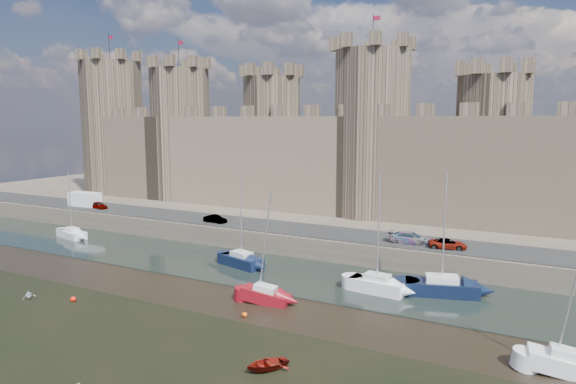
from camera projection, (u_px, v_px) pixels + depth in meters
The scene contains 20 objects.
ground at pixel (98, 370), 33.24m from camera, with size 160.00×160.00×0.00m, color black.
water_channel at pixel (277, 272), 54.28m from camera, with size 160.00×12.00×0.08m, color black.
quay at pixel (381, 209), 85.68m from camera, with size 160.00×60.00×2.50m, color #4C443A.
road at pixel (316, 231), 62.70m from camera, with size 160.00×7.00×0.10m, color black.
castle at pixel (353, 150), 73.98m from camera, with size 108.50×11.00×29.00m.
car_0 at pixel (99, 205), 78.31m from camera, with size 1.34×3.32×1.13m, color gray.
car_1 at pixel (215, 219), 67.61m from camera, with size 1.15×3.30×1.09m, color gray.
car_2 at pixel (410, 238), 56.37m from camera, with size 1.86×4.58×1.33m, color gray.
car_3 at pixel (448, 244), 54.12m from camera, with size 1.81×3.92×1.09m, color gray.
van at pixel (85, 200), 80.29m from camera, with size 5.19×2.08×2.27m, color white.
sailboat_0 at pixel (72, 233), 69.73m from camera, with size 5.08×2.83×8.98m.
sailboat_1 at pixel (242, 260), 56.22m from camera, with size 5.62×3.39×10.54m.
sailboat_2 at pixel (377, 284), 47.79m from camera, with size 5.32×2.49×11.12m.
sailboat_3 at pixel (442, 286), 47.14m from camera, with size 6.93×4.22×11.37m.
sailboat_4 at pixel (265, 295), 45.29m from camera, with size 4.49×2.20×10.08m.
sailboat_5 at pixel (568, 363), 32.57m from camera, with size 4.99×2.46×10.35m.
dinghy_3 at pixel (29, 295), 46.35m from camera, with size 1.13×0.69×1.31m, color silver.
dinghy_4 at pixel (267, 365), 33.21m from camera, with size 2.17×0.63×3.03m, color maroon.
buoy_1 at pixel (73, 299), 45.54m from camera, with size 0.50×0.50×0.50m, color red.
buoy_3 at pixel (245, 315), 42.06m from camera, with size 0.43×0.43×0.43m, color #FD550B.
Camera 1 is at (25.46, -21.98, 16.11)m, focal length 32.00 mm.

